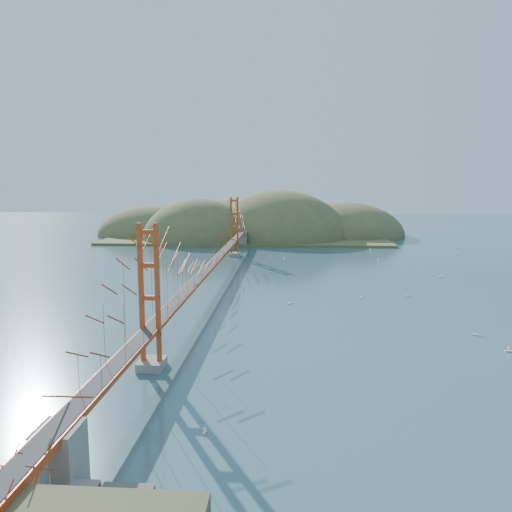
# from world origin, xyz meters

# --- Properties ---
(ground) EXTENTS (320.00, 320.00, 0.00)m
(ground) POSITION_xyz_m (0.00, 0.00, 0.00)
(ground) COLOR #2D4F5B
(ground) RESTS_ON ground
(bridge) EXTENTS (2.20, 94.40, 12.00)m
(bridge) POSITION_xyz_m (0.00, 0.18, 7.01)
(bridge) COLOR gray
(bridge) RESTS_ON ground
(fort) EXTENTS (3.70, 2.30, 1.75)m
(fort) POSITION_xyz_m (0.40, -47.80, 0.67)
(fort) COLOR maroon
(fort) RESTS_ON ground
(far_headlands) EXTENTS (84.00, 58.00, 25.00)m
(far_headlands) POSITION_xyz_m (2.21, 68.52, 0.00)
(far_headlands) COLOR olive
(far_headlands) RESTS_ON ground
(sailboat_15) EXTENTS (0.54, 0.60, 0.68)m
(sailboat_15) POSITION_xyz_m (28.15, 39.57, 0.15)
(sailboat_15) COLOR white
(sailboat_15) RESTS_ON ground
(sailboat_1) EXTENTS (0.64, 0.64, 0.69)m
(sailboat_1) POSITION_xyz_m (26.37, -2.81, 0.15)
(sailboat_1) COLOR white
(sailboat_1) RESTS_ON ground
(sailboat_0) EXTENTS (0.60, 0.60, 0.68)m
(sailboat_0) POSITION_xyz_m (10.99, -8.02, 0.15)
(sailboat_0) COLOR white
(sailboat_0) RESTS_ON ground
(sailboat_17) EXTENTS (0.63, 0.60, 0.70)m
(sailboat_17) POSITION_xyz_m (44.55, 34.46, 0.15)
(sailboat_17) COLOR white
(sailboat_17) RESTS_ON ground
(sailboat_7) EXTENTS (0.62, 0.62, 0.67)m
(sailboat_7) POSITION_xyz_m (24.50, 18.50, 0.15)
(sailboat_7) COLOR white
(sailboat_7) RESTS_ON ground
(sailboat_12) EXTENTS (0.57, 0.55, 0.64)m
(sailboat_12) POSITION_xyz_m (9.97, 27.26, 0.15)
(sailboat_12) COLOR white
(sailboat_12) RESTS_ON ground
(sailboat_14) EXTENTS (0.63, 0.63, 0.70)m
(sailboat_14) POSITION_xyz_m (20.12, -4.44, 0.15)
(sailboat_14) COLOR white
(sailboat_14) RESTS_ON ground
(sailboat_10) EXTENTS (0.41, 0.48, 0.56)m
(sailboat_10) POSITION_xyz_m (6.00, -40.00, 0.13)
(sailboat_10) COLOR white
(sailboat_10) RESTS_ON ground
(sailboat_6) EXTENTS (0.68, 0.68, 0.74)m
(sailboat_6) POSITION_xyz_m (29.13, -19.38, 0.16)
(sailboat_6) COLOR white
(sailboat_6) RESTS_ON ground
(sailboat_16) EXTENTS (0.65, 0.65, 0.68)m
(sailboat_16) POSITION_xyz_m (23.13, 10.35, 0.15)
(sailboat_16) COLOR white
(sailboat_16) RESTS_ON ground
(sailboat_8) EXTENTS (0.59, 0.52, 0.67)m
(sailboat_8) POSITION_xyz_m (34.30, 10.27, 0.15)
(sailboat_8) COLOR white
(sailboat_8) RESTS_ON ground
(sailboat_2) EXTENTS (0.60, 0.51, 0.70)m
(sailboat_2) POSITION_xyz_m (30.27, -24.02, 0.15)
(sailboat_2) COLOR white
(sailboat_2) RESTS_ON ground
(sailboat_3) EXTENTS (0.61, 0.61, 0.64)m
(sailboat_3) POSITION_xyz_m (7.00, 29.97, 0.14)
(sailboat_3) COLOR white
(sailboat_3) RESTS_ON ground
(sailboat_extra_1) EXTENTS (0.52, 0.52, 0.59)m
(sailboat_extra_1) POSITION_xyz_m (27.78, 27.30, 0.14)
(sailboat_extra_1) COLOR white
(sailboat_extra_1) RESTS_ON ground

